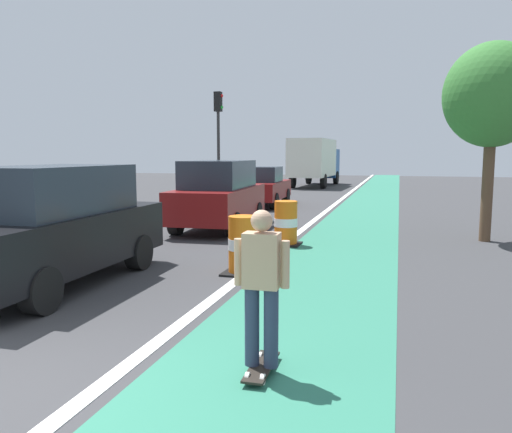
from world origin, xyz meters
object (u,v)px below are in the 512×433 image
Objects in this scene: skateboarder_on_lane at (262,286)px; parked_suv_second at (219,194)px; parked_sedan_third at (261,187)px; street_tree_sidewalk at (493,96)px; traffic_barrel_front at (243,246)px; pedestrian_crossing at (231,183)px; delivery_truck_down_block at (315,160)px; traffic_barrel_mid at (286,224)px; traffic_light_corner at (218,127)px; parked_suv_nearest at (53,225)px.

parked_suv_second is (-3.88, 9.35, 0.12)m from skateboarder_on_lane.
parked_sedan_third is 10.82m from street_tree_sidewalk.
skateboarder_on_lane is 10.18m from street_tree_sidewalk.
skateboarder_on_lane reaches higher than traffic_barrel_front.
pedestrian_crossing is at bearing 109.63° from skateboarder_on_lane.
skateboarder_on_lane is 0.34× the size of street_tree_sidewalk.
parked_suv_second is 0.61× the size of delivery_truck_down_block.
delivery_truck_down_block reaches higher than pedestrian_crossing.
pedestrian_crossing reaches higher than traffic_barrel_mid.
pedestrian_crossing is (0.44, 0.52, -2.64)m from traffic_light_corner.
parked_sedan_third is at bearing 105.32° from skateboarder_on_lane.
traffic_barrel_front is at bearing -76.25° from parked_sedan_third.
traffic_light_corner reaches higher than pedestrian_crossing.
parked_suv_second is 1.13× the size of parked_sedan_third.
traffic_barrel_mid is at bearing 58.43° from parked_suv_nearest.
pedestrian_crossing is (-2.07, 2.09, 0.03)m from parked_sedan_third.
traffic_light_corner is (-2.55, -12.39, 1.65)m from delivery_truck_down_block.
parked_suv_second is 9.15m from pedestrian_crossing.
traffic_light_corner is at bearing -101.63° from delivery_truck_down_block.
traffic_light_corner is at bearing 99.66° from parked_suv_nearest.
parked_suv_nearest is (-4.32, 2.40, 0.12)m from skateboarder_on_lane.
traffic_barrel_front is at bearing -70.41° from pedestrian_crossing.
parked_sedan_third is at bearing 103.75° from traffic_barrel_front.
skateboarder_on_lane is 7.36m from traffic_barrel_mid.
parked_suv_nearest is at bearing 150.95° from skateboarder_on_lane.
parked_suv_nearest is at bearing -149.80° from traffic_barrel_front.
parked_suv_nearest is 5.69m from traffic_barrel_mid.
parked_sedan_third is (-0.51, 6.68, -0.20)m from parked_suv_second.
traffic_barrel_mid is 6.07m from street_tree_sidewalk.
skateboarder_on_lane is at bearing -68.57° from traffic_light_corner.
parked_suv_nearest is 4.25× the size of traffic_barrel_front.
skateboarder_on_lane is at bearing -70.21° from traffic_barrel_front.
parked_suv_nearest is at bearing -139.05° from street_tree_sidewalk.
parked_suv_second reaches higher than skateboarder_on_lane.
delivery_truck_down_block is at bearing 97.51° from traffic_barrel_mid.
street_tree_sidewalk reaches higher than traffic_barrel_mid.
parked_suv_nearest and parked_suv_second have the same top height.
parked_suv_nearest is 15.87m from pedestrian_crossing.
traffic_light_corner is at bearing 118.15° from traffic_barrel_mid.
parked_suv_second is 9.13m from traffic_light_corner.
skateboarder_on_lane is 30.32m from delivery_truck_down_block.
parked_sedan_third reaches higher than pedestrian_crossing.
traffic_barrel_mid is at bearing -61.85° from traffic_light_corner.
traffic_barrel_front is at bearing -134.06° from street_tree_sidewalk.
skateboarder_on_lane reaches higher than pedestrian_crossing.
parked_sedan_third is 2.94m from pedestrian_crossing.
street_tree_sidewalk is (7.87, -6.87, 2.83)m from parked_sedan_third.
traffic_barrel_front is at bearing 109.79° from skateboarder_on_lane.
traffic_light_corner is (-5.45, 13.54, 2.97)m from traffic_barrel_front.
delivery_truck_down_block reaches higher than parked_sedan_third.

